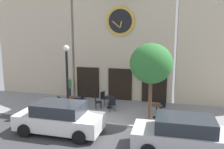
# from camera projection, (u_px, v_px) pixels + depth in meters

# --- Properties ---
(ground_plane) EXTENTS (27.23, 10.95, 0.13)m
(ground_plane) POSITION_uv_depth(u_px,v_px,m) (97.00, 129.00, 12.72)
(ground_plane) COLOR gray
(clock_building) EXTENTS (7.39, 3.25, 10.42)m
(clock_building) POSITION_uv_depth(u_px,v_px,m) (124.00, 25.00, 17.84)
(clock_building) COLOR beige
(clock_building) RESTS_ON ground_plane
(neighbor_building_left) EXTENTS (6.38, 3.45, 12.89)m
(neighbor_building_left) POSITION_uv_depth(u_px,v_px,m) (46.00, 12.00, 19.96)
(neighbor_building_left) COLOR beige
(neighbor_building_left) RESTS_ON ground_plane
(neighbor_building_right) EXTENTS (6.16, 4.67, 13.84)m
(neighbor_building_right) POSITION_uv_depth(u_px,v_px,m) (224.00, 3.00, 17.14)
(neighbor_building_right) COLOR beige
(neighbor_building_right) RESTS_ON ground_plane
(street_lamp) EXTENTS (0.36, 0.36, 4.22)m
(street_lamp) POSITION_uv_depth(u_px,v_px,m) (67.00, 81.00, 14.18)
(street_lamp) COLOR black
(street_lamp) RESTS_ON ground_plane
(street_tree) EXTENTS (2.29, 2.06, 4.40)m
(street_tree) POSITION_uv_depth(u_px,v_px,m) (151.00, 64.00, 12.94)
(street_tree) COLOR brown
(street_tree) RESTS_ON ground_plane
(cafe_table_rightmost) EXTENTS (0.66, 0.66, 0.72)m
(cafe_table_rightmost) POSITION_uv_depth(u_px,v_px,m) (72.00, 100.00, 15.98)
(cafe_table_rightmost) COLOR black
(cafe_table_rightmost) RESTS_ON ground_plane
(cafe_table_near_curb) EXTENTS (0.69, 0.69, 0.75)m
(cafe_table_near_curb) POSITION_uv_depth(u_px,v_px,m) (110.00, 100.00, 15.96)
(cafe_table_near_curb) COLOR black
(cafe_table_near_curb) RESTS_ON ground_plane
(cafe_table_near_door) EXTENTS (0.66, 0.66, 0.76)m
(cafe_table_near_door) POSITION_uv_depth(u_px,v_px,m) (157.00, 109.00, 14.16)
(cafe_table_near_door) COLOR black
(cafe_table_near_door) RESTS_ON ground_plane
(cafe_chair_near_lamp) EXTENTS (0.56, 0.56, 0.90)m
(cafe_chair_near_lamp) POSITION_uv_depth(u_px,v_px,m) (81.00, 97.00, 16.54)
(cafe_chair_near_lamp) COLOR black
(cafe_chair_near_lamp) RESTS_ON ground_plane
(cafe_chair_facing_wall) EXTENTS (0.56, 0.56, 0.90)m
(cafe_chair_facing_wall) POSITION_uv_depth(u_px,v_px,m) (61.00, 102.00, 15.51)
(cafe_chair_facing_wall) COLOR black
(cafe_chair_facing_wall) RESTS_ON ground_plane
(cafe_chair_under_awning) EXTENTS (0.55, 0.55, 0.90)m
(cafe_chair_under_awning) POSITION_uv_depth(u_px,v_px,m) (112.00, 103.00, 15.21)
(cafe_chair_under_awning) COLOR black
(cafe_chair_under_awning) RESTS_ON ground_plane
(cafe_chair_near_tree) EXTENTS (0.54, 0.54, 0.90)m
(cafe_chair_near_tree) POSITION_uv_depth(u_px,v_px,m) (104.00, 97.00, 16.62)
(cafe_chair_near_tree) COLOR black
(cafe_chair_near_tree) RESTS_ON ground_plane
(cafe_chair_facing_street) EXTENTS (0.53, 0.53, 0.90)m
(cafe_chair_facing_street) POSITION_uv_depth(u_px,v_px,m) (97.00, 101.00, 15.73)
(cafe_chair_facing_street) COLOR black
(cafe_chair_facing_street) RESTS_ON ground_plane
(cafe_chair_outer) EXTENTS (0.57, 0.57, 0.90)m
(cafe_chair_outer) POSITION_uv_depth(u_px,v_px,m) (74.00, 103.00, 15.23)
(cafe_chair_outer) COLOR black
(cafe_chair_outer) RESTS_ON ground_plane
(cafe_chair_left_end) EXTENTS (0.52, 0.52, 0.90)m
(cafe_chair_left_end) POSITION_uv_depth(u_px,v_px,m) (84.00, 100.00, 15.88)
(cafe_chair_left_end) COLOR black
(cafe_chair_left_end) RESTS_ON ground_plane
(cafe_chair_corner) EXTENTS (0.55, 0.55, 0.90)m
(cafe_chair_corner) POSITION_uv_depth(u_px,v_px,m) (162.00, 105.00, 14.87)
(cafe_chair_corner) COLOR black
(cafe_chair_corner) RESTS_ON ground_plane
(pedestrian_green) EXTENTS (0.42, 0.42, 1.67)m
(pedestrian_green) POSITION_uv_depth(u_px,v_px,m) (69.00, 88.00, 17.86)
(pedestrian_green) COLOR #2D2D38
(pedestrian_green) RESTS_ON ground_plane
(parked_car_white) EXTENTS (4.32, 2.05, 1.55)m
(parked_car_white) POSITION_uv_depth(u_px,v_px,m) (59.00, 118.00, 12.12)
(parked_car_white) COLOR white
(parked_car_white) RESTS_ON ground_plane
(parked_car_silver) EXTENTS (4.34, 2.09, 1.55)m
(parked_car_silver) POSITION_uv_depth(u_px,v_px,m) (184.00, 135.00, 10.19)
(parked_car_silver) COLOR #B7BABF
(parked_car_silver) RESTS_ON ground_plane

